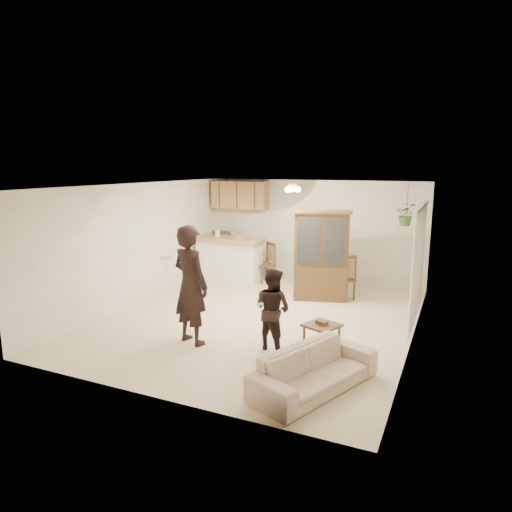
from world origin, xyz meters
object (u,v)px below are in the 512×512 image
at_px(child, 273,308).
at_px(chair_bar, 219,265).
at_px(china_hutch, 321,256).
at_px(chair_hutch_right, 343,286).
at_px(adult, 191,289).
at_px(chair_hutch_left, 264,271).
at_px(side_table, 321,340).
at_px(sofa, 315,363).

relative_size(child, chair_bar, 1.14).
xyz_separation_m(china_hutch, chair_bar, (-2.93, 0.81, -0.62)).
distance_m(child, china_hutch, 2.94).
xyz_separation_m(chair_bar, chair_hutch_right, (3.36, -0.55, -0.06)).
height_order(adult, chair_hutch_left, adult).
height_order(adult, chair_hutch_right, adult).
distance_m(child, chair_hutch_left, 4.21).
relative_size(chair_bar, chair_hutch_left, 1.21).
relative_size(side_table, chair_hutch_left, 0.62).
distance_m(adult, china_hutch, 3.46).
bearing_deg(side_table, sofa, -78.41).
relative_size(sofa, side_table, 3.10).
xyz_separation_m(side_table, chair_hutch_left, (-2.56, 3.77, 0.01)).
distance_m(adult, chair_hutch_left, 4.18).
distance_m(sofa, adult, 2.47).
relative_size(child, chair_hutch_left, 1.38).
bearing_deg(child, chair_hutch_left, -48.48).
relative_size(sofa, adult, 1.04).
height_order(adult, chair_bar, adult).
height_order(side_table, chair_hutch_right, chair_hutch_right).
height_order(sofa, adult, adult).
height_order(child, chair_hutch_left, child).
distance_m(china_hutch, side_table, 3.10).
bearing_deg(child, china_hutch, -71.89).
xyz_separation_m(child, side_table, (0.79, 0.03, -0.41)).
relative_size(sofa, chair_hutch_right, 1.90).
bearing_deg(adult, chair_hutch_left, -65.80).
relative_size(adult, chair_hutch_right, 1.83).
height_order(chair_bar, chair_hutch_left, chair_bar).
xyz_separation_m(china_hutch, chair_hutch_left, (-1.69, 0.87, -0.67)).
bearing_deg(china_hutch, child, -104.63).
bearing_deg(child, side_table, -161.61).
relative_size(adult, china_hutch, 0.93).
height_order(child, side_table, child).
bearing_deg(sofa, adult, 95.13).
xyz_separation_m(sofa, chair_hutch_left, (-2.77, 4.81, -0.09)).
height_order(china_hutch, chair_hutch_right, china_hutch).
xyz_separation_m(china_hutch, chair_hutch_right, (0.44, 0.26, -0.67)).
bearing_deg(china_hutch, chair_hutch_left, 136.48).
relative_size(sofa, chair_hutch_left, 1.91).
bearing_deg(chair_hutch_left, adult, -47.15).
height_order(child, chair_hutch_right, child).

